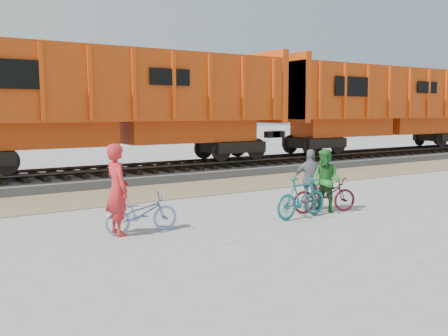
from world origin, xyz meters
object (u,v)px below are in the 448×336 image
at_px(hopper_car_center, 118,100).
at_px(bicycle_teal, 301,198).
at_px(bicycle_maroon, 324,195).
at_px(bicycle_blue, 142,213).
at_px(person_woman, 311,180).
at_px(hopper_car_right, 385,103).
at_px(person_man, 326,181).
at_px(person_solo, 117,190).

distance_m(hopper_car_center, bicycle_teal, 9.34).
bearing_deg(bicycle_maroon, bicycle_blue, 100.59).
relative_size(bicycle_maroon, person_woman, 1.08).
bearing_deg(hopper_car_center, bicycle_blue, -107.85).
bearing_deg(bicycle_teal, hopper_car_right, -62.98).
relative_size(bicycle_maroon, person_man, 1.07).
bearing_deg(person_solo, bicycle_teal, -102.78).
bearing_deg(person_solo, person_man, -98.78).
bearing_deg(bicycle_blue, person_solo, 82.17).
distance_m(hopper_car_right, person_solo, 19.96).
relative_size(hopper_car_right, person_solo, 7.20).
relative_size(bicycle_blue, person_woman, 1.00).
bearing_deg(person_woman, bicycle_maroon, 144.68).
height_order(hopper_car_center, hopper_car_right, same).
distance_m(bicycle_blue, bicycle_teal, 3.98).
height_order(person_solo, person_woman, person_solo).
distance_m(hopper_car_right, bicycle_blue, 19.61).
height_order(bicycle_blue, bicycle_teal, bicycle_teal).
xyz_separation_m(hopper_car_right, person_solo, (-18.13, -8.08, -2.03)).
bearing_deg(hopper_car_center, hopper_car_right, 0.00).
bearing_deg(bicycle_blue, person_man, -92.61).
bearing_deg(hopper_car_right, bicycle_maroon, -145.68).
distance_m(bicycle_blue, person_woman, 4.76).
relative_size(bicycle_teal, person_man, 1.02).
bearing_deg(hopper_car_right, person_solo, -155.99).
bearing_deg(bicycle_blue, hopper_car_right, -61.64).
xyz_separation_m(bicycle_teal, bicycle_maroon, (0.93, 0.17, -0.04)).
relative_size(bicycle_maroon, person_solo, 0.90).
height_order(bicycle_maroon, person_solo, person_solo).
distance_m(bicycle_teal, person_man, 1.07).
height_order(hopper_car_center, person_man, hopper_car_center).
height_order(hopper_car_right, person_man, hopper_car_right).
distance_m(bicycle_maroon, person_woman, 0.54).
height_order(bicycle_blue, person_man, person_man).
bearing_deg(bicycle_maroon, person_man, -50.83).
xyz_separation_m(hopper_car_center, person_woman, (2.11, -8.33, -2.19)).
bearing_deg(person_man, bicycle_blue, -113.82).
distance_m(bicycle_teal, person_woman, 1.05).
height_order(hopper_car_right, bicycle_maroon, hopper_car_right).
relative_size(bicycle_teal, bicycle_maroon, 0.96).
distance_m(hopper_car_center, bicycle_maroon, 9.36).
bearing_deg(person_woman, person_solo, 37.87).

